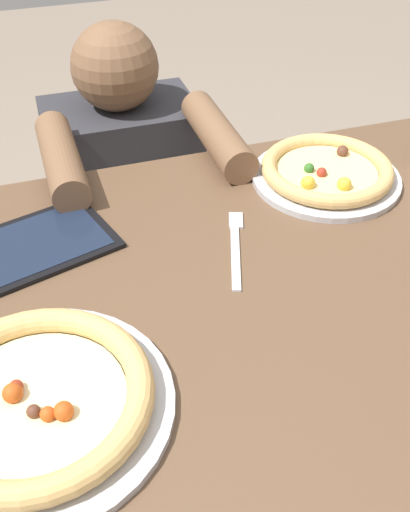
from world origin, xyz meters
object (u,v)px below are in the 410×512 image
pizza_near (36,401)px  fork (237,245)px  pizza_far (327,172)px  tablet (37,244)px  diner_seated (131,222)px

pizza_near → fork: pizza_near is taller
pizza_near → fork: (0.35, 0.23, -0.02)m
pizza_far → tablet: pizza_far is taller
pizza_near → fork: bearing=33.8°
fork → diner_seated: size_ratio=0.21×
pizza_far → tablet: bearing=-176.4°
diner_seated → tablet: bearing=-118.0°
pizza_near → pizza_far: pizza_near is taller
tablet → diner_seated: (0.23, 0.43, -0.31)m
pizza_near → diner_seated: size_ratio=0.35×
fork → diner_seated: diner_seated is taller
tablet → diner_seated: size_ratio=0.29×
fork → tablet: size_ratio=0.71×
tablet → pizza_far: bearing=3.6°
pizza_near → tablet: (0.03, 0.33, -0.02)m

